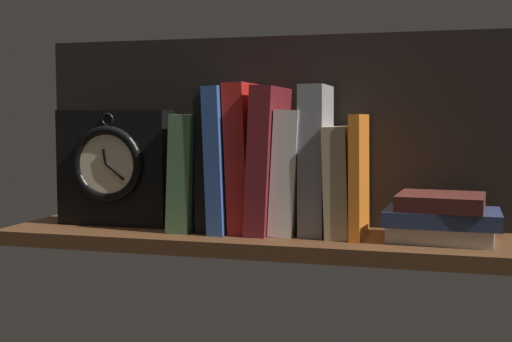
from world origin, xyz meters
TOP-DOWN VIEW (x-y plane):
  - ground_plane at (0.00, 0.00)cm, footprint 91.76×22.34cm
  - back_panel at (0.00, 10.57)cm, footprint 91.76×1.20cm
  - book_green_romantic at (-13.61, 1.84)cm, footprint 4.79×15.33cm
  - book_black_skeptic at (-10.26, 1.84)cm, footprint 2.35×12.22cm
  - book_blue_modern at (-7.49, 1.84)cm, footprint 3.70×16.27cm
  - book_red_requiem at (-4.04, 1.84)cm, footprint 4.59×13.42cm
  - book_maroon_dawkins at (-0.18, 1.84)cm, footprint 4.76×15.44cm
  - book_white_catcher at (3.96, 1.84)cm, footprint 5.10×12.68cm
  - book_gray_chess at (8.29, 1.84)cm, footprint 4.18×12.01cm
  - book_tan_shortstories at (12.49, 1.84)cm, footprint 4.49×14.12cm
  - book_orange_pandolfini at (15.55, 1.84)cm, footprint 2.04×14.90cm
  - framed_clock at (-28.49, 0.57)cm, footprint 20.83×6.76cm
  - book_stack_side at (28.79, 0.23)cm, footprint 18.08×13.55cm

SIDE VIEW (x-z plane):
  - ground_plane at x=0.00cm, z-range -2.50..0.00cm
  - book_stack_side at x=28.79cm, z-range -0.06..7.40cm
  - book_tan_shortstories at x=12.49cm, z-range -0.07..18.12cm
  - book_green_romantic at x=-13.61cm, z-range -0.08..20.07cm
  - book_orange_pandolfini at x=15.55cm, z-range -0.01..20.03cm
  - book_white_catcher at x=3.96cm, z-range -0.09..20.82cm
  - framed_clock at x=-28.49cm, z-range 0.13..20.96cm
  - book_black_skeptic at x=-10.26cm, z-range -0.01..24.46cm
  - book_blue_modern at x=-7.49cm, z-range -0.04..24.69cm
  - book_maroon_dawkins at x=-0.18cm, z-range -0.07..24.75cm
  - book_gray_chess at x=8.29cm, z-range -0.01..24.86cm
  - book_red_requiem at x=-4.04cm, z-range -0.06..25.30cm
  - back_panel at x=0.00cm, z-range 0.00..34.19cm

